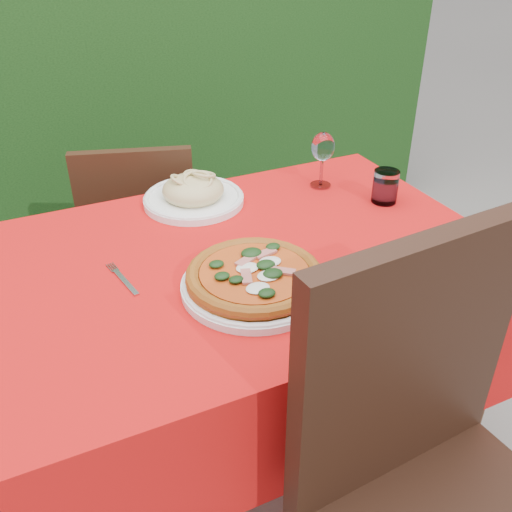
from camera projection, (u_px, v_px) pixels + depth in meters
name	position (u px, v px, depth m)	size (l,w,h in m)	color
ground	(243.00, 460.00, 1.77)	(60.00, 60.00, 0.00)	slate
hedge	(95.00, 53.00, 2.48)	(3.20, 0.55, 1.78)	black
dining_table	(241.00, 305.00, 1.46)	(1.26, 0.86, 0.75)	#412814
chair_near	(436.00, 481.00, 1.02)	(0.50, 0.50, 1.04)	black
chair_far	(142.00, 236.00, 2.00)	(0.47, 0.47, 0.83)	black
pizza_plate	(254.00, 279.00, 1.24)	(0.32, 0.32, 0.06)	white
pasta_plate	(193.00, 194.00, 1.60)	(0.28, 0.28, 0.08)	white
water_glass	(385.00, 188.00, 1.60)	(0.07, 0.07, 0.09)	white
wine_glass	(323.00, 149.00, 1.65)	(0.07, 0.07, 0.17)	silver
fork	(126.00, 282.00, 1.27)	(0.02, 0.16, 0.00)	#ADADB4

